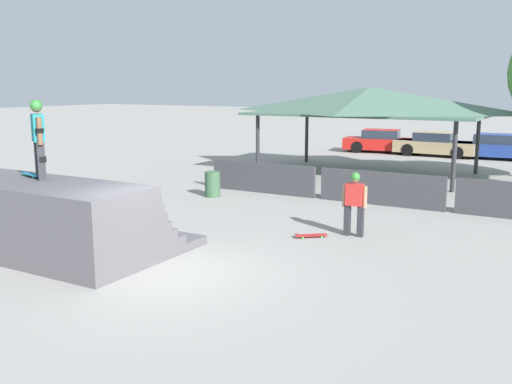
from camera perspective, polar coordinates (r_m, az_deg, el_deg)
ground_plane at (r=11.64m, az=-9.65°, el=-7.99°), size 160.00×160.00×0.00m
quarter_pipe_ramp at (r=13.53m, az=-20.13°, el=-2.66°), size 5.41×3.55×1.64m
skater_on_deck at (r=13.38m, az=-20.95°, el=5.44°), size 0.71×0.53×1.74m
skateboard_on_deck at (r=13.86m, az=-21.45°, el=1.63°), size 0.85×0.42×0.09m
bystander_walking at (r=14.22m, az=9.83°, el=-0.67°), size 0.63×0.24×1.60m
skateboard_on_ground at (r=14.11m, az=5.43°, el=-4.33°), size 0.74×0.66×0.09m
barrier_fence at (r=18.17m, az=12.36°, el=0.33°), size 12.45×0.12×1.05m
pavilion_shelter at (r=24.23m, az=11.30°, el=8.90°), size 9.28×5.65×3.64m
trash_bin at (r=19.20m, az=-4.37°, el=0.79°), size 0.52×0.52×0.85m
parked_car_red at (r=32.89m, az=12.52°, el=4.95°), size 4.48×2.41×1.27m
parked_car_tan at (r=31.89m, az=17.52°, el=4.54°), size 4.27×1.84×1.27m
parked_car_blue at (r=31.56m, az=22.90°, el=4.14°), size 4.34×1.91×1.27m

